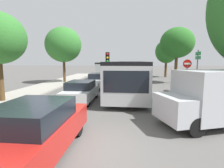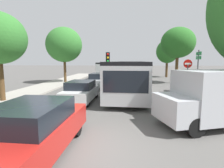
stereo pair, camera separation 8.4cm
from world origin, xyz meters
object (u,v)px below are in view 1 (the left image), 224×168
queued_car_red (35,129)px  direction_sign_post (198,63)px  white_van (222,96)px  articulated_bus (129,73)px  queued_car_white (81,91)px  queued_car_silver (99,80)px  traffic_light (108,63)px  no_entry_sign (187,71)px  tree_left_far (63,45)px  tree_right_far (166,52)px  tree_right_mid (178,44)px  city_bus_rear (109,68)px

queued_car_red → direction_sign_post: size_ratio=1.25×
queued_car_red → white_van: (6.59, 3.01, 0.46)m
articulated_bus → queued_car_white: size_ratio=4.45×
queued_car_silver → traffic_light: size_ratio=1.26×
articulated_bus → no_entry_sign: no_entry_sign is taller
tree_left_far → tree_right_far: size_ratio=1.09×
queued_car_white → tree_left_far: tree_left_far is taller
traffic_light → tree_left_far: 9.06m
articulated_bus → tree_left_far: 8.99m
tree_right_mid → tree_right_far: tree_right_mid is taller
queued_car_red → tree_right_mid: 19.76m
queued_car_red → queued_car_white: 6.70m
city_bus_rear → traffic_light: bearing=-172.9°
city_bus_rear → tree_right_mid: tree_right_mid is taller
traffic_light → direction_sign_post: 7.50m
queued_car_silver → traffic_light: traffic_light is taller
queued_car_white → tree_left_far: bearing=26.4°
queued_car_red → tree_right_mid: (8.79, 17.25, 3.96)m
articulated_bus → direction_sign_post: direction_sign_post is taller
direction_sign_post → tree_right_mid: 7.00m
traffic_light → tree_right_mid: tree_right_mid is taller
white_van → no_entry_sign: size_ratio=1.90×
tree_left_far → tree_right_far: tree_left_far is taller
tree_left_far → tree_right_mid: bearing=3.7°
queued_car_white → no_entry_sign: no_entry_sign is taller
articulated_bus → no_entry_sign: 5.50m
queued_car_red → queued_car_white: bearing=4.5°
queued_car_white → traffic_light: 3.93m
white_van → direction_sign_post: 7.95m
tree_right_mid → direction_sign_post: bearing=-92.1°
city_bus_rear → queued_car_white: 19.00m
city_bus_rear → queued_car_red: bearing=-177.1°
tree_right_mid → tree_right_far: bearing=86.2°
direction_sign_post → tree_left_far: 14.76m
articulated_bus → traffic_light: 3.99m
articulated_bus → tree_right_mid: bearing=127.0°
articulated_bus → queued_car_silver: articulated_bus is taller
articulated_bus → queued_car_red: (-2.97, -13.26, -0.74)m
queued_car_white → white_van: white_van is taller
traffic_light → tree_right_mid: 10.89m
traffic_light → queued_car_white: bearing=-27.1°
white_van → tree_left_far: 17.93m
articulated_bus → direction_sign_post: (5.58, -2.66, 1.03)m
articulated_bus → queued_car_red: articulated_bus is taller
white_van → tree_right_far: size_ratio=0.87×
queued_car_red → no_entry_sign: no_entry_sign is taller
white_van → tree_right_mid: size_ratio=0.80×
tree_right_far → traffic_light: bearing=-118.1°
queued_car_silver → direction_sign_post: 9.12m
queued_car_white → traffic_light: size_ratio=1.19×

